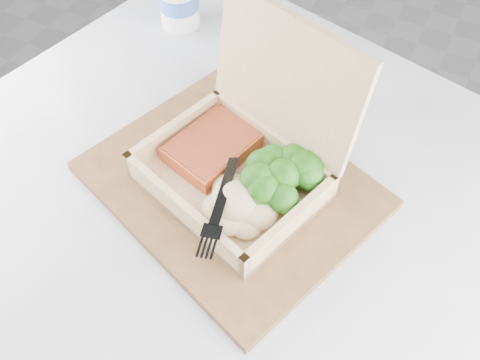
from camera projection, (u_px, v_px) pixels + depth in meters
The scene contains 10 objects.
floor at pixel (251, 218), 1.57m from camera, with size 4.00×4.00×0.00m, color gray.
cafe_table at pixel (218, 273), 0.85m from camera, with size 1.02×1.02×0.74m.
serving_tray at pixel (231, 185), 0.71m from camera, with size 0.35×0.28×0.02m, color brown.
takeout_container at pixel (248, 148), 0.67m from camera, with size 0.27×0.26×0.21m.
salmon_fillet at pixel (212, 147), 0.71m from camera, with size 0.09×0.11×0.02m, color orange.
broccoli_pile at pixel (282, 180), 0.67m from camera, with size 0.11×0.11×0.04m, color #2D771A, non-canonical shape.
mashed_potatoes at pixel (235, 201), 0.65m from camera, with size 0.10×0.09×0.04m, color #CCB184.
plastic_fork at pixel (228, 176), 0.66m from camera, with size 0.06×0.16×0.02m.
paper_cup at pixel (179, 0), 0.89m from camera, with size 0.07×0.07×0.09m.
receipt at pixel (307, 109), 0.80m from camera, with size 0.08×0.15×0.00m, color white.
Camera 1 is at (0.35, -0.77, 1.33)m, focal length 40.00 mm.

